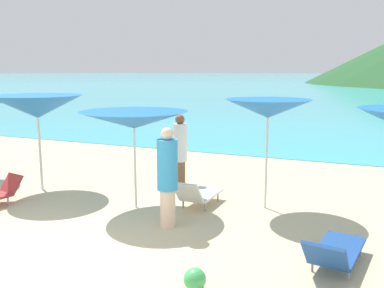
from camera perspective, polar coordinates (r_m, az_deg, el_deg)
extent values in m
cube|color=beige|center=(15.39, 5.48, -1.35)|extent=(50.00, 100.00, 0.30)
cube|color=#38B7CC|center=(233.54, 22.28, 8.54)|extent=(650.00, 440.00, 0.02)
cylinder|color=silver|center=(10.67, -20.05, -0.24)|extent=(0.06, 0.06, 2.16)
cone|color=blue|center=(10.56, -20.35, 4.80)|extent=(2.19, 2.19, 0.54)
sphere|color=silver|center=(10.54, -20.41, 5.69)|extent=(0.07, 0.07, 0.07)
cylinder|color=silver|center=(8.80, -7.78, -2.46)|extent=(0.05, 0.05, 1.95)
cone|color=blue|center=(8.66, -7.92, 3.28)|extent=(2.46, 2.46, 0.35)
sphere|color=silver|center=(8.64, -7.94, 4.06)|extent=(0.07, 0.07, 0.07)
cylinder|color=silver|center=(8.78, 10.14, -1.76)|extent=(0.04, 0.04, 2.19)
cone|color=blue|center=(8.63, 10.34, 4.77)|extent=(1.90, 1.90, 0.38)
sphere|color=silver|center=(8.62, 10.37, 5.60)|extent=(0.07, 0.07, 0.07)
cube|color=#1E478C|center=(6.83, 19.32, -13.42)|extent=(0.77, 1.34, 0.05)
cube|color=#1E478C|center=(5.99, 17.73, -14.41)|extent=(0.62, 0.50, 0.47)
cylinder|color=gray|center=(7.21, 21.98, -13.34)|extent=(0.04, 0.04, 0.19)
cylinder|color=gray|center=(7.29, 17.97, -12.82)|extent=(0.04, 0.04, 0.19)
cylinder|color=gray|center=(6.40, 20.61, -16.28)|extent=(0.04, 0.04, 0.19)
cylinder|color=gray|center=(6.49, 16.07, -15.63)|extent=(0.04, 0.04, 0.19)
cube|color=#A53333|center=(10.07, -23.39, -4.97)|extent=(0.55, 0.39, 0.40)
cylinder|color=gray|center=(9.84, -23.79, -7.19)|extent=(0.04, 0.04, 0.20)
cube|color=white|center=(9.12, 1.36, -6.88)|extent=(0.61, 1.07, 0.05)
cube|color=white|center=(8.42, -0.57, -6.67)|extent=(0.56, 0.42, 0.49)
cylinder|color=gray|center=(9.35, 3.54, -7.23)|extent=(0.04, 0.04, 0.19)
cylinder|color=gray|center=(9.53, 0.75, -6.88)|extent=(0.04, 0.04, 0.19)
cylinder|color=gray|center=(8.69, 1.77, -8.56)|extent=(0.04, 0.04, 0.19)
cylinder|color=gray|center=(8.89, -1.20, -8.14)|extent=(0.04, 0.04, 0.19)
cylinder|color=beige|center=(7.81, -3.32, -8.73)|extent=(0.28, 0.28, 0.71)
cylinder|color=#3399D8|center=(7.59, -3.38, -2.85)|extent=(0.38, 0.38, 0.93)
sphere|color=beige|center=(7.48, -3.43, 1.39)|extent=(0.23, 0.23, 0.23)
cylinder|color=brown|center=(10.20, -1.62, -4.27)|extent=(0.25, 0.25, 0.70)
cylinder|color=white|center=(10.03, -1.64, 0.20)|extent=(0.33, 0.33, 0.91)
sphere|color=brown|center=(9.95, -1.66, 3.37)|extent=(0.23, 0.23, 0.23)
sphere|color=#3FB259|center=(5.78, 0.38, -17.95)|extent=(0.30, 0.30, 0.30)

